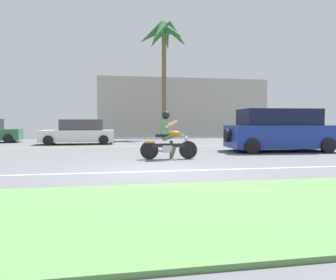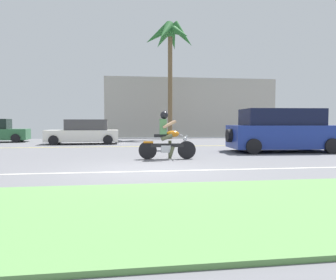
{
  "view_description": "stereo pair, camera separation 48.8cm",
  "coord_description": "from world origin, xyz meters",
  "px_view_note": "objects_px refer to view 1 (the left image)",
  "views": [
    {
      "loc": [
        -1.11,
        -8.63,
        1.3
      ],
      "look_at": [
        1.2,
        4.02,
        0.6
      ],
      "focal_mm": 34.55,
      "sensor_mm": 36.0,
      "label": 1
    },
    {
      "loc": [
        -0.63,
        -8.7,
        1.3
      ],
      "look_at": [
        1.2,
        4.02,
        0.6
      ],
      "focal_mm": 34.55,
      "sensor_mm": 36.0,
      "label": 2
    }
  ],
  "objects_px": {
    "parked_car_1": "(79,133)",
    "palm_tree_0": "(164,40)",
    "suv_nearby": "(279,131)",
    "motorcyclist": "(168,139)"
  },
  "relations": [
    {
      "from": "suv_nearby",
      "to": "palm_tree_0",
      "type": "bearing_deg",
      "value": 105.5
    },
    {
      "from": "palm_tree_0",
      "to": "motorcyclist",
      "type": "bearing_deg",
      "value": -98.99
    },
    {
      "from": "motorcyclist",
      "to": "parked_car_1",
      "type": "bearing_deg",
      "value": 113.73
    },
    {
      "from": "suv_nearby",
      "to": "palm_tree_0",
      "type": "distance_m",
      "value": 13.94
    },
    {
      "from": "suv_nearby",
      "to": "palm_tree_0",
      "type": "relative_size",
      "value": 0.54
    },
    {
      "from": "parked_car_1",
      "to": "palm_tree_0",
      "type": "xyz_separation_m",
      "value": [
        6.04,
        5.13,
        7.0
      ]
    },
    {
      "from": "motorcyclist",
      "to": "palm_tree_0",
      "type": "bearing_deg",
      "value": 81.01
    },
    {
      "from": "palm_tree_0",
      "to": "suv_nearby",
      "type": "bearing_deg",
      "value": -74.5
    },
    {
      "from": "parked_car_1",
      "to": "palm_tree_0",
      "type": "distance_m",
      "value": 10.58
    },
    {
      "from": "suv_nearby",
      "to": "parked_car_1",
      "type": "bearing_deg",
      "value": 144.61
    }
  ]
}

